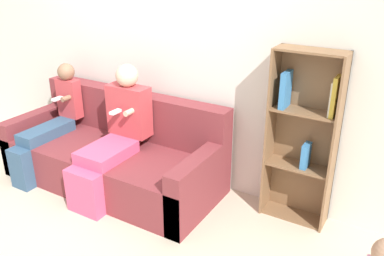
# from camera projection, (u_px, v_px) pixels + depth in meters

# --- Properties ---
(ground_plane) EXTENTS (14.00, 14.00, 0.00)m
(ground_plane) POSITION_uv_depth(u_px,v_px,m) (99.00, 217.00, 3.56)
(ground_plane) COLOR beige
(back_wall) EXTENTS (10.00, 0.06, 2.55)m
(back_wall) POSITION_uv_depth(u_px,v_px,m) (162.00, 50.00, 3.89)
(back_wall) COLOR silver
(back_wall) RESTS_ON ground_plane
(couch) EXTENTS (2.16, 0.92, 0.86)m
(couch) POSITION_uv_depth(u_px,v_px,m) (115.00, 155.00, 4.03)
(couch) COLOR maroon
(couch) RESTS_ON ground_plane
(adult_seated) EXTENTS (0.41, 0.84, 1.20)m
(adult_seated) POSITION_uv_depth(u_px,v_px,m) (115.00, 132.00, 3.74)
(adult_seated) COLOR #DB4C75
(adult_seated) RESTS_ON ground_plane
(child_seated) EXTENTS (0.26, 0.85, 1.10)m
(child_seated) POSITION_uv_depth(u_px,v_px,m) (50.00, 123.00, 4.14)
(child_seated) COLOR #335170
(child_seated) RESTS_ON ground_plane
(bookshelf) EXTENTS (0.55, 0.24, 1.47)m
(bookshelf) POSITION_uv_depth(u_px,v_px,m) (304.00, 133.00, 3.30)
(bookshelf) COLOR brown
(bookshelf) RESTS_ON ground_plane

